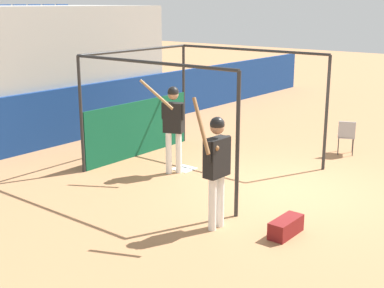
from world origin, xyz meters
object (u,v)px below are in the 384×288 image
at_px(player_batter, 173,121).
at_px(folding_chair, 346,134).
at_px(baseball, 213,155).
at_px(player_waiting, 216,161).
at_px(equipment_bag, 286,227).

bearing_deg(player_batter, folding_chair, -142.62).
bearing_deg(baseball, player_waiting, -142.76).
relative_size(folding_chair, baseball, 11.35).
relative_size(folding_chair, equipment_bag, 1.20).
bearing_deg(equipment_bag, player_waiting, 114.95).
height_order(player_batter, player_waiting, player_waiting).
bearing_deg(baseball, player_batter, -175.81).
relative_size(equipment_bag, baseball, 9.46).
distance_m(equipment_bag, baseball, 4.65).
bearing_deg(baseball, folding_chair, -48.62).
xyz_separation_m(folding_chair, baseball, (-2.15, 2.44, -0.48)).
xyz_separation_m(player_batter, equipment_bag, (-1.32, -3.50, -1.03)).
height_order(player_waiting, equipment_bag, player_waiting).
distance_m(player_waiting, folding_chair, 5.59).
bearing_deg(player_batter, player_waiting, 123.06).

